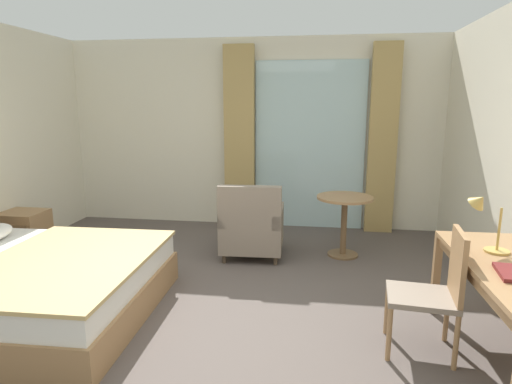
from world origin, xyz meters
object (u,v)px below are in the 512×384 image
desk_lamp (485,214)px  bed (24,284)px  nightstand (25,234)px  desk_chair (436,288)px  round_cafe_table (344,212)px  armchair_by_window (252,227)px

desk_lamp → bed: bearing=-177.7°
nightstand → desk_chair: bearing=-18.3°
desk_lamp → round_cafe_table: 1.98m
desk_chair → desk_lamp: (0.36, 0.25, 0.49)m
nightstand → bed: bearing=-53.9°
nightstand → desk_chair: desk_chair is taller
desk_chair → bed: bearing=178.2°
bed → desk_lamp: 3.72m
desk_chair → round_cafe_table: size_ratio=1.28×
nightstand → desk_lamp: desk_lamp is taller
nightstand → round_cafe_table: (3.70, 0.57, 0.26)m
nightstand → desk_lamp: bearing=-14.0°
bed → desk_chair: bearing=-1.8°
round_cafe_table → desk_chair: bearing=-74.9°
bed → round_cafe_table: bed is taller
nightstand → armchair_by_window: (2.64, 0.39, 0.08)m
armchair_by_window → round_cafe_table: size_ratio=1.24×
nightstand → armchair_by_window: size_ratio=0.61×
round_cafe_table → armchair_by_window: bearing=-170.5°
desk_lamp → armchair_by_window: desk_lamp is taller
armchair_by_window → round_cafe_table: 1.09m
bed → nightstand: bearing=126.1°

